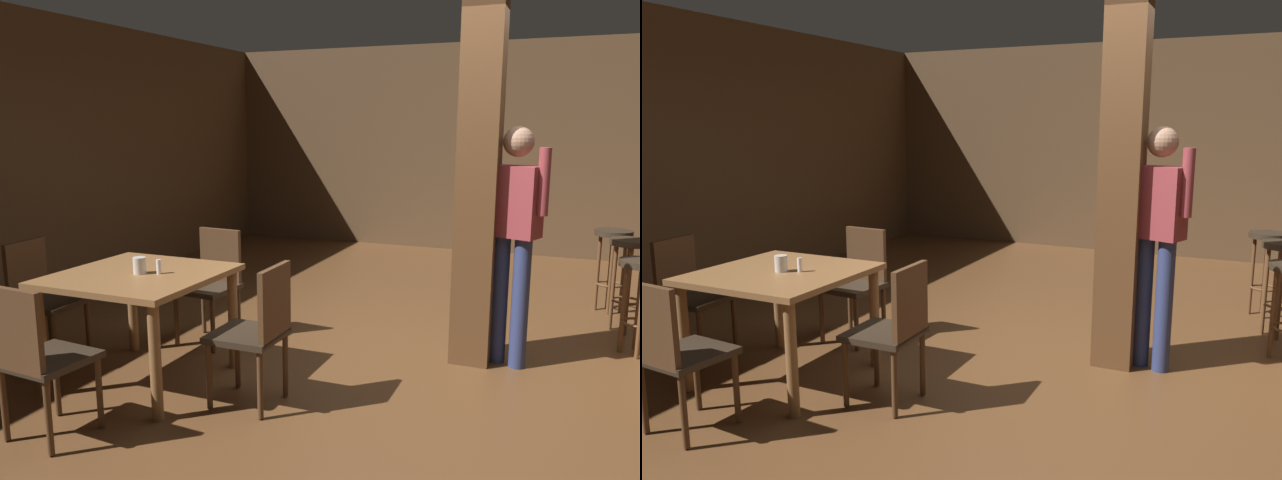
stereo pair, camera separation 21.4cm
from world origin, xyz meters
TOP-DOWN VIEW (x-y plane):
  - ground_plane at (0.00, 0.00)m, footprint 10.80×10.80m
  - wall_back at (0.00, 4.50)m, footprint 8.00×0.10m
  - wall_left at (-4.00, 0.00)m, footprint 0.10×9.00m
  - pillar at (0.22, 0.31)m, footprint 0.28×0.28m
  - dining_table at (-1.78, -0.93)m, footprint 1.03×1.03m
  - chair_north at (-1.78, -0.04)m, footprint 0.45×0.45m
  - chair_south at (-1.77, -1.82)m, footprint 0.45×0.45m
  - chair_east at (-0.87, -0.96)m, footprint 0.42×0.42m
  - chair_west at (-2.70, -0.91)m, footprint 0.45×0.45m
  - napkin_cup at (-1.76, -0.95)m, footprint 0.08×0.08m
  - salt_shaker at (-1.64, -0.90)m, footprint 0.03×0.03m
  - standing_person at (0.48, 0.34)m, footprint 0.47×0.30m
  - bar_stool_mid at (1.32, 1.48)m, footprint 0.33×0.33m
  - bar_stool_far at (1.21, 2.06)m, footprint 0.33×0.33m

SIDE VIEW (x-z plane):
  - ground_plane at x=0.00m, z-range 0.00..0.00m
  - chair_north at x=-1.78m, z-range 0.06..0.95m
  - chair_south at x=-1.77m, z-range 0.06..0.95m
  - chair_east at x=-0.87m, z-range 0.06..0.95m
  - chair_west at x=-2.70m, z-range 0.06..0.95m
  - bar_stool_far at x=1.21m, z-range 0.18..0.96m
  - bar_stool_mid at x=1.32m, z-range 0.19..0.98m
  - dining_table at x=-1.78m, z-range 0.27..1.03m
  - salt_shaker at x=-1.64m, z-range 0.76..0.86m
  - napkin_cup at x=-1.76m, z-range 0.76..0.87m
  - standing_person at x=0.48m, z-range 0.14..1.86m
  - wall_back at x=0.00m, z-range 0.00..2.80m
  - wall_left at x=-4.00m, z-range 0.00..2.80m
  - pillar at x=0.22m, z-range 0.00..2.80m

